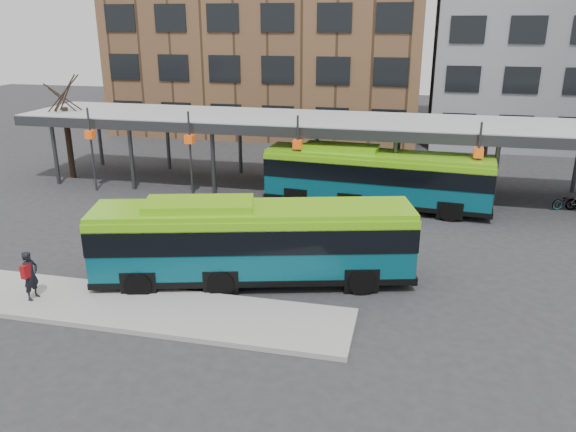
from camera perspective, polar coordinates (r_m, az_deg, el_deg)
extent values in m
plane|color=#28282B|center=(20.89, 3.47, -7.44)|extent=(120.00, 120.00, 0.00)
cube|color=gray|center=(19.89, -14.08, -9.19)|extent=(14.00, 3.00, 0.18)
cube|color=#999B9E|center=(32.04, 7.57, 9.40)|extent=(40.00, 6.00, 0.35)
cube|color=#383A3D|center=(29.13, 6.95, 8.15)|extent=(40.00, 0.15, 0.55)
cylinder|color=#383A3D|center=(36.50, -22.58, 5.93)|extent=(0.24, 0.24, 3.80)
cylinder|color=#383A3D|center=(40.58, -18.59, 7.60)|extent=(0.24, 0.24, 3.80)
cylinder|color=#383A3D|center=(33.88, -15.61, 5.76)|extent=(0.24, 0.24, 3.80)
cylinder|color=#383A3D|center=(38.24, -12.10, 7.52)|extent=(0.24, 0.24, 3.80)
cylinder|color=#383A3D|center=(31.83, -7.61, 5.47)|extent=(0.24, 0.24, 3.80)
cylinder|color=#383A3D|center=(36.44, -4.88, 7.31)|extent=(0.24, 0.24, 3.80)
cylinder|color=#383A3D|center=(30.48, 1.28, 5.02)|extent=(0.24, 0.24, 3.80)
cylinder|color=#383A3D|center=(35.26, 2.94, 6.95)|extent=(0.24, 0.24, 3.80)
cylinder|color=#383A3D|center=(29.91, 10.73, 4.41)|extent=(0.24, 0.24, 3.80)
cylinder|color=#383A3D|center=(34.77, 11.13, 6.44)|extent=(0.24, 0.24, 3.80)
cylinder|color=#383A3D|center=(30.17, 20.26, 3.68)|extent=(0.24, 0.24, 3.80)
cylinder|color=#383A3D|center=(34.99, 19.36, 5.80)|extent=(0.24, 0.24, 3.80)
cylinder|color=#383A3D|center=(34.10, -19.29, 6.34)|extent=(0.12, 0.12, 4.80)
cube|color=#D74A0C|center=(33.93, -19.46, 7.82)|extent=(0.45, 0.45, 0.45)
cylinder|color=#383A3D|center=(31.36, -9.88, 6.09)|extent=(0.12, 0.12, 4.80)
cube|color=#D74A0C|center=(31.17, -9.97, 7.70)|extent=(0.45, 0.45, 0.45)
cylinder|color=#383A3D|center=(29.60, 0.97, 5.59)|extent=(0.12, 0.12, 4.80)
cube|color=#D74A0C|center=(29.40, 0.98, 7.30)|extent=(0.45, 0.45, 0.45)
cylinder|color=#383A3D|center=(29.16, 18.60, 4.37)|extent=(0.12, 0.12, 4.80)
cube|color=#D74A0C|center=(28.95, 18.79, 6.09)|extent=(0.45, 0.45, 0.45)
cylinder|color=black|center=(37.64, -21.35, 6.92)|extent=(0.36, 0.36, 4.40)
cylinder|color=black|center=(37.18, -21.71, 10.82)|extent=(0.08, 1.63, 1.59)
cylinder|color=black|center=(37.32, -21.76, 10.84)|extent=(1.63, 0.13, 1.59)
cylinder|color=black|center=(37.29, -21.97, 10.81)|extent=(0.15, 1.63, 1.59)
cylinder|color=black|center=(37.16, -21.93, 10.79)|extent=(1.63, 0.10, 1.59)
cube|color=brown|center=(52.11, -1.57, 20.98)|extent=(26.00, 14.00, 22.00)
cube|color=#074655|center=(20.88, -3.51, -2.77)|extent=(11.91, 5.36, 2.43)
cube|color=black|center=(20.70, -3.53, -1.53)|extent=(11.97, 5.43, 0.92)
cube|color=#67B312|center=(20.42, -3.58, 0.65)|extent=(11.88, 5.27, 0.19)
cube|color=#67B312|center=(20.51, -9.03, 1.09)|extent=(4.21, 2.70, 0.34)
cube|color=black|center=(21.31, -3.45, -5.52)|extent=(11.98, 5.43, 0.23)
cylinder|color=black|center=(20.49, 7.50, -6.63)|extent=(1.02, 0.53, 0.97)
cylinder|color=black|center=(22.62, 6.55, -4.02)|extent=(1.02, 0.53, 0.97)
cylinder|color=black|center=(20.29, -6.84, -6.86)|extent=(1.02, 0.53, 0.97)
cylinder|color=black|center=(22.45, -6.37, -4.21)|extent=(1.02, 0.53, 0.97)
cylinder|color=black|center=(20.75, -14.95, -6.80)|extent=(1.02, 0.53, 0.97)
cylinder|color=black|center=(22.86, -13.70, -4.21)|extent=(1.02, 0.53, 0.97)
cube|color=#074655|center=(29.82, 8.95, 3.77)|extent=(11.75, 3.28, 2.42)
cube|color=black|center=(29.70, 9.00, 4.67)|extent=(11.80, 3.34, 0.92)
cube|color=#67B312|center=(29.51, 9.08, 6.21)|extent=(11.74, 3.18, 0.19)
cube|color=#67B312|center=(29.79, 5.40, 6.87)|extent=(3.99, 2.03, 0.34)
cube|color=black|center=(30.13, 8.85, 1.77)|extent=(11.81, 3.34, 0.23)
cylinder|color=black|center=(28.73, 16.12, 0.42)|extent=(0.99, 0.36, 0.97)
cylinder|color=black|center=(30.98, 16.27, 1.76)|extent=(0.99, 0.36, 0.97)
cylinder|color=black|center=(29.19, 6.24, 1.37)|extent=(0.99, 0.36, 0.97)
cylinder|color=black|center=(31.41, 7.09, 2.63)|extent=(0.99, 0.36, 0.97)
cylinder|color=black|center=(29.83, 0.78, 1.89)|extent=(0.99, 0.36, 0.97)
cylinder|color=black|center=(32.01, 1.98, 3.08)|extent=(0.99, 0.36, 0.97)
imported|color=black|center=(21.38, -24.69, -5.50)|extent=(0.48, 0.68, 1.76)
cube|color=maroon|center=(21.18, -25.10, -5.11)|extent=(0.22, 0.34, 0.47)
imported|color=slate|center=(32.76, 26.57, 1.35)|extent=(1.84, 1.16, 0.91)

